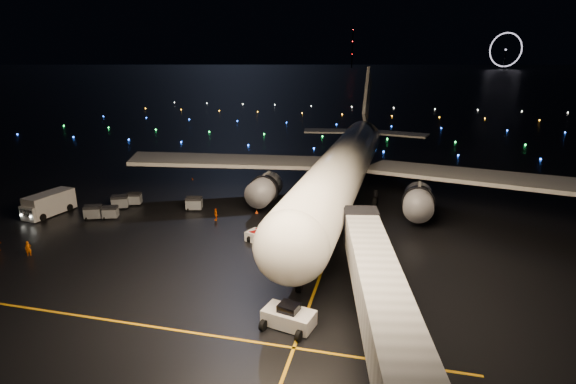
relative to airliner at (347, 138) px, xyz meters
name	(u,v)px	position (x,y,z in m)	size (l,w,h in m)	color
ground	(373,85)	(-11.56, 273.90, -9.16)	(2000.00, 2000.00, 0.00)	black
lane_centre	(338,226)	(0.44, -11.10, -9.15)	(0.25, 80.00, 0.02)	orange
lane_cross	(91,317)	(-16.56, -36.10, -9.15)	(60.00, 0.25, 0.02)	orange
airliner	(347,138)	(0.00, 0.00, 0.00)	(64.67, 61.44, 18.32)	silver
pushback_tug	(289,315)	(-0.58, -33.42, -8.20)	(4.02, 2.11, 1.91)	silver
belt_loader	(267,229)	(-6.83, -18.12, -7.41)	(7.23, 1.97, 3.51)	silver
service_truck	(50,203)	(-37.80, -15.50, -7.67)	(2.56, 8.10, 2.98)	silver
crew_a	(28,248)	(-30.58, -27.27, -8.34)	(0.60, 0.40, 1.65)	#F35C01
crew_c	(216,214)	(-15.29, -12.55, -8.37)	(0.92, 0.38, 1.58)	#F35C01
safety_cone_0	(281,221)	(-6.92, -11.43, -8.92)	(0.43, 0.43, 0.49)	#F85311
safety_cone_1	(296,194)	(-7.40, -0.02, -8.89)	(0.49, 0.49, 0.55)	#F85311
safety_cone_2	(257,211)	(-10.95, -8.74, -8.92)	(0.43, 0.43, 0.49)	#F85311
safety_cone_3	(192,178)	(-26.78, 4.99, -8.93)	(0.41, 0.41, 0.46)	#F85311
ferris_wheel	(506,51)	(158.44, 693.90, 16.84)	(50.00, 4.00, 52.00)	black
radio_mast	(352,48)	(-71.56, 713.90, 22.84)	(1.80, 1.80, 64.00)	black
taxiway_lights	(338,122)	(-11.56, 79.90, -8.98)	(164.00, 92.00, 0.36)	black
baggage_cart_0	(194,204)	(-19.76, -9.43, -8.26)	(2.13, 1.49, 1.81)	gray
baggage_cart_1	(110,212)	(-29.00, -15.09, -8.36)	(1.90, 1.33, 1.61)	gray
baggage_cart_2	(93,212)	(-31.10, -15.74, -8.28)	(2.08, 1.45, 1.77)	gray
baggage_cart_3	(134,199)	(-29.08, -9.38, -8.31)	(2.00, 1.40, 1.70)	gray
baggage_cart_4	(120,202)	(-30.13, -11.20, -8.25)	(2.14, 1.50, 1.82)	gray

